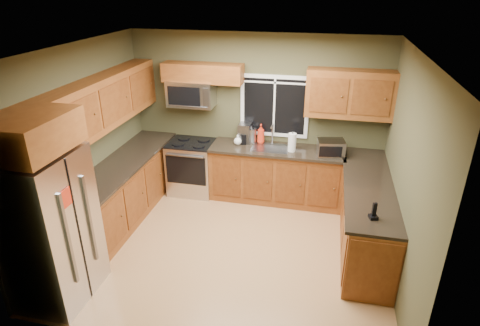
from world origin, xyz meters
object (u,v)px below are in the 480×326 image
at_px(refrigerator, 50,229).
at_px(paper_towel_roll, 292,142).
at_px(kettle, 251,135).
at_px(soap_bottle_c, 238,140).
at_px(coffee_maker, 245,134).
at_px(soap_bottle_a, 261,134).
at_px(microwave, 191,93).
at_px(toaster_oven, 331,148).
at_px(range, 192,167).
at_px(cordless_phone, 374,214).

xyz_separation_m(refrigerator, paper_towel_roll, (2.39, 2.73, 0.19)).
distance_m(kettle, soap_bottle_c, 0.25).
xyz_separation_m(coffee_maker, soap_bottle_c, (-0.10, -0.12, -0.07)).
relative_size(refrigerator, soap_bottle_a, 5.56).
distance_m(refrigerator, microwave, 3.10).
distance_m(toaster_oven, soap_bottle_c, 1.51).
bearing_deg(soap_bottle_c, refrigerator, -117.90).
bearing_deg(range, cordless_phone, -32.95).
height_order(refrigerator, toaster_oven, refrigerator).
bearing_deg(kettle, cordless_phone, -47.85).
bearing_deg(refrigerator, microwave, 76.66).
bearing_deg(paper_towel_roll, range, 178.57).
distance_m(refrigerator, coffee_maker, 3.34).
distance_m(range, soap_bottle_a, 1.33).
height_order(range, microwave, microwave).
bearing_deg(range, kettle, 10.23).
relative_size(microwave, soap_bottle_a, 2.35).
relative_size(coffee_maker, soap_bottle_c, 1.96).
relative_size(coffee_maker, paper_towel_roll, 1.00).
xyz_separation_m(range, paper_towel_roll, (1.70, -0.04, 0.62)).
bearing_deg(paper_towel_roll, coffee_maker, 165.45).
xyz_separation_m(microwave, kettle, (1.00, 0.04, -0.65)).
xyz_separation_m(coffee_maker, kettle, (0.10, 0.01, -0.01)).
bearing_deg(refrigerator, cordless_phone, 15.09).
xyz_separation_m(range, toaster_oven, (2.30, -0.09, 0.60)).
bearing_deg(range, soap_bottle_c, 3.05).
distance_m(toaster_oven, cordless_phone, 1.81).
distance_m(coffee_maker, soap_bottle_c, 0.17).
height_order(range, soap_bottle_c, soap_bottle_c).
height_order(microwave, cordless_phone, microwave).
relative_size(toaster_oven, kettle, 1.48).
bearing_deg(coffee_maker, toaster_oven, -10.51).
relative_size(range, soap_bottle_a, 2.89).
bearing_deg(soap_bottle_c, toaster_oven, -5.22).
relative_size(toaster_oven, soap_bottle_a, 1.37).
bearing_deg(toaster_oven, refrigerator, -138.19).
bearing_deg(microwave, soap_bottle_c, -6.66).
relative_size(toaster_oven, paper_towel_roll, 1.36).
bearing_deg(soap_bottle_a, soap_bottle_c, -156.43).
relative_size(paper_towel_roll, soap_bottle_c, 1.97).
bearing_deg(cordless_phone, paper_towel_roll, 122.03).
height_order(kettle, cordless_phone, kettle).
relative_size(paper_towel_roll, soap_bottle_a, 1.01).
xyz_separation_m(coffee_maker, cordless_phone, (1.92, -1.99, -0.09)).
height_order(refrigerator, range, refrigerator).
height_order(soap_bottle_c, cordless_phone, cordless_phone).
relative_size(range, soap_bottle_c, 5.67).
bearing_deg(paper_towel_roll, microwave, 174.00).
relative_size(refrigerator, cordless_phone, 8.90).
bearing_deg(paper_towel_roll, soap_bottle_a, 156.02).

